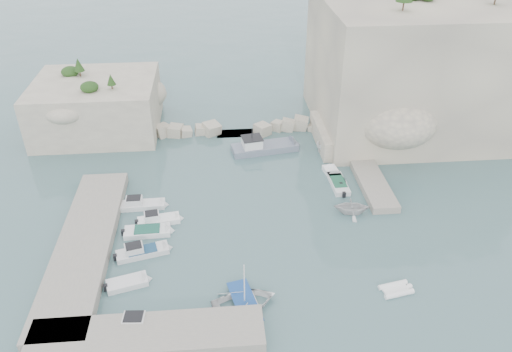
{
  "coord_description": "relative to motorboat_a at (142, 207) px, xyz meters",
  "views": [
    {
      "loc": [
        -3.91,
        -39.03,
        31.4
      ],
      "look_at": [
        0.0,
        6.0,
        3.0
      ],
      "focal_mm": 35.0,
      "sensor_mm": 36.0,
      "label": 1
    }
  ],
  "objects": [
    {
      "name": "tender_east_b",
      "position": [
        22.01,
        2.32,
        0.0
      ],
      "size": [
        1.87,
        5.03,
        0.7
      ],
      "primitive_type": null,
      "rotation": [
        0.0,
        0.0,
        1.61
      ],
      "color": "silver",
      "rests_on": "ground"
    },
    {
      "name": "cliff_east",
      "position": [
        35.37,
        17.48,
        8.5
      ],
      "size": [
        26.0,
        22.0,
        17.0
      ],
      "primitive_type": "cube",
      "color": "beige",
      "rests_on": "ground"
    },
    {
      "name": "motorboat_d",
      "position": [
        0.9,
        -7.75,
        0.0
      ],
      "size": [
        5.57,
        2.83,
        1.4
      ],
      "primitive_type": null,
      "rotation": [
        0.0,
        0.0,
        0.24
      ],
      "color": "silver",
      "rests_on": "ground"
    },
    {
      "name": "motorboat_b",
      "position": [
        2.03,
        -2.86,
        0.0
      ],
      "size": [
        4.87,
        2.22,
        1.4
      ],
      "primitive_type": null,
      "rotation": [
        0.0,
        0.0,
        0.15
      ],
      "color": "white",
      "rests_on": "ground"
    },
    {
      "name": "inflatable_dinghy",
      "position": [
        23.23,
        -14.47,
        0.0
      ],
      "size": [
        3.16,
        1.97,
        0.44
      ],
      "primitive_type": null,
      "rotation": [
        0.0,
        0.0,
        0.2
      ],
      "color": "white",
      "rests_on": "ground"
    },
    {
      "name": "tender_east_a",
      "position": [
        22.16,
        -3.01,
        0.0
      ],
      "size": [
        4.14,
        3.7,
        1.97
      ],
      "primitive_type": "imported",
      "rotation": [
        0.0,
        0.0,
        1.43
      ],
      "color": "silver",
      "rests_on": "ground"
    },
    {
      "name": "outcrop_west",
      "position": [
        -7.63,
        19.48,
        3.5
      ],
      "size": [
        16.0,
        14.0,
        7.0
      ],
      "primitive_type": "cube",
      "color": "beige",
      "rests_on": "ground"
    },
    {
      "name": "motorboat_e",
      "position": [
        -0.02,
        -11.76,
        0.0
      ],
      "size": [
        4.14,
        2.55,
        0.7
      ],
      "primitive_type": null,
      "rotation": [
        0.0,
        0.0,
        0.27
      ],
      "color": "silver",
      "rests_on": "ground"
    },
    {
      "name": "breakwater",
      "position": [
        11.37,
        16.48,
        0.7
      ],
      "size": [
        28.0,
        3.0,
        1.4
      ],
      "primitive_type": "cube",
      "color": "beige",
      "rests_on": "ground"
    },
    {
      "name": "work_boat",
      "position": [
        14.44,
        11.3,
        0.0
      ],
      "size": [
        9.58,
        4.22,
        2.2
      ],
      "primitive_type": null,
      "rotation": [
        0.0,
        0.0,
        0.16
      ],
      "color": "slate",
      "rests_on": "ground"
    },
    {
      "name": "motorboat_f",
      "position": [
        1.95,
        -16.65,
        0.0
      ],
      "size": [
        5.47,
        1.99,
        1.4
      ],
      "primitive_type": null,
      "rotation": [
        0.0,
        0.0,
        -0.07
      ],
      "color": "silver",
      "rests_on": "ground"
    },
    {
      "name": "quay_west",
      "position": [
        -4.63,
        -6.52,
        0.55
      ],
      "size": [
        5.0,
        24.0,
        1.1
      ],
      "primitive_type": "cube",
      "color": "#9E9689",
      "rests_on": "ground"
    },
    {
      "name": "ledge_east",
      "position": [
        25.87,
        4.48,
        0.4
      ],
      "size": [
        3.0,
        16.0,
        0.8
      ],
      "primitive_type": "cube",
      "color": "#9E9689",
      "rests_on": "ground"
    },
    {
      "name": "motorboat_a",
      "position": [
        0.0,
        0.0,
        0.0
      ],
      "size": [
        5.44,
        1.74,
        1.4
      ],
      "primitive_type": null,
      "rotation": [
        0.0,
        0.0,
        0.03
      ],
      "color": "silver",
      "rests_on": "ground"
    },
    {
      "name": "ground",
      "position": [
        12.37,
        -5.52,
        0.0
      ],
      "size": [
        400.0,
        400.0,
        0.0
      ],
      "primitive_type": "plane",
      "color": "#486A6C",
      "rests_on": "ground"
    },
    {
      "name": "motorboat_c",
      "position": [
        1.04,
        -4.61,
        0.0
      ],
      "size": [
        5.05,
        1.99,
        0.7
      ],
      "primitive_type": null,
      "rotation": [
        0.0,
        0.0,
        0.03
      ],
      "color": "white",
      "rests_on": "ground"
    },
    {
      "name": "rowboat",
      "position": [
        10.07,
        -15.01,
        0.0
      ],
      "size": [
        6.2,
        5.03,
        1.13
      ],
      "primitive_type": "imported",
      "rotation": [
        0.0,
        0.0,
        1.8
      ],
      "color": "silver",
      "rests_on": "ground"
    },
    {
      "name": "tender_east_d",
      "position": [
        23.0,
        9.5,
        0.0
      ],
      "size": [
        4.86,
        3.56,
        1.77
      ],
      "primitive_type": "imported",
      "rotation": [
        0.0,
        0.0,
        1.12
      ],
      "color": "white",
      "rests_on": "ground"
    },
    {
      "name": "quay_south",
      "position": [
        2.37,
        -18.02,
        0.55
      ],
      "size": [
        18.0,
        4.0,
        1.1
      ],
      "primitive_type": "cube",
      "color": "#9E9689",
      "rests_on": "ground"
    },
    {
      "name": "tender_east_c",
      "position": [
        21.9,
        4.13,
        0.0
      ],
      "size": [
        2.15,
        4.93,
        0.7
      ],
      "primitive_type": null,
      "rotation": [
        0.0,
        0.0,
        1.7
      ],
      "color": "white",
      "rests_on": "ground"
    },
    {
      "name": "rowboat_mast",
      "position": [
        10.07,
        -15.01,
        2.67
      ],
      "size": [
        0.1,
        0.1,
        4.2
      ],
      "primitive_type": "cylinder",
      "color": "white",
      "rests_on": "rowboat"
    },
    {
      "name": "cliff_terrace",
      "position": [
        25.37,
        12.48,
        1.25
      ],
      "size": [
        8.0,
        10.0,
        2.5
      ],
      "primitive_type": "cube",
      "color": "beige",
      "rests_on": "ground"
    }
  ]
}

